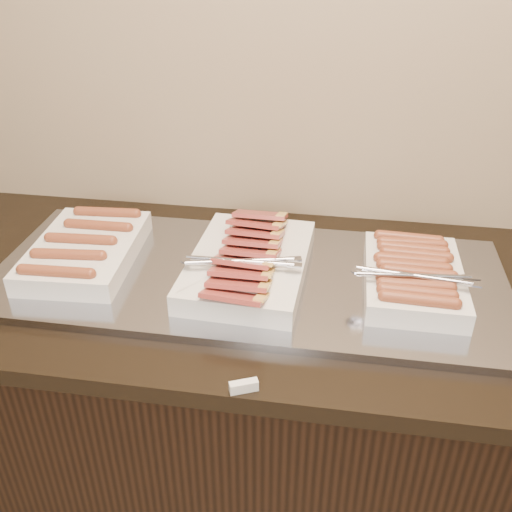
{
  "coord_description": "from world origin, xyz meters",
  "views": [
    {
      "loc": [
        0.21,
        1.02,
        1.65
      ],
      "look_at": [
        0.04,
        2.13,
        0.97
      ],
      "focal_mm": 40.0,
      "sensor_mm": 36.0,
      "label": 1
    }
  ],
  "objects_px": {
    "counter": "(243,414)",
    "dish_center": "(248,262)",
    "dish_right": "(413,276)",
    "dish_left": "(85,250)",
    "warming_tray": "(248,277)"
  },
  "relations": [
    {
      "from": "counter",
      "to": "dish_center",
      "type": "relative_size",
      "value": 4.91
    },
    {
      "from": "counter",
      "to": "dish_right",
      "type": "xyz_separation_m",
      "value": [
        0.39,
        -0.0,
        0.5
      ]
    },
    {
      "from": "dish_left",
      "to": "counter",
      "type": "bearing_deg",
      "value": -3.29
    },
    {
      "from": "counter",
      "to": "dish_left",
      "type": "distance_m",
      "value": 0.63
    },
    {
      "from": "counter",
      "to": "dish_left",
      "type": "bearing_deg",
      "value": 180.0
    },
    {
      "from": "dish_left",
      "to": "dish_center",
      "type": "height_order",
      "value": "dish_center"
    },
    {
      "from": "dish_center",
      "to": "dish_right",
      "type": "relative_size",
      "value": 1.31
    },
    {
      "from": "dish_right",
      "to": "dish_left",
      "type": "bearing_deg",
      "value": 179.73
    },
    {
      "from": "warming_tray",
      "to": "counter",
      "type": "bearing_deg",
      "value": 180.0
    },
    {
      "from": "dish_left",
      "to": "dish_center",
      "type": "distance_m",
      "value": 0.4
    },
    {
      "from": "dish_center",
      "to": "counter",
      "type": "bearing_deg",
      "value": 171.98
    },
    {
      "from": "warming_tray",
      "to": "dish_left",
      "type": "xyz_separation_m",
      "value": [
        -0.4,
        0.0,
        0.04
      ]
    },
    {
      "from": "counter",
      "to": "dish_right",
      "type": "distance_m",
      "value": 0.64
    },
    {
      "from": "warming_tray",
      "to": "dish_right",
      "type": "bearing_deg",
      "value": -0.69
    },
    {
      "from": "counter",
      "to": "dish_center",
      "type": "xyz_separation_m",
      "value": [
        0.02,
        -0.0,
        0.5
      ]
    }
  ]
}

